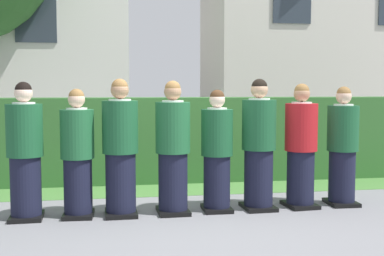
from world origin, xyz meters
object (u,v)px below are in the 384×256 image
Objects in this scene: student_front_row_5 at (259,147)px; student_front_row_7 at (342,149)px; student_front_row_2 at (120,151)px; student_front_row_4 at (217,154)px; student_in_red_blazer at (301,149)px; student_front_row_3 at (173,151)px; student_front_row_0 at (25,154)px; student_front_row_1 at (78,156)px.

student_front_row_7 is (1.16, 0.06, -0.05)m from student_front_row_5.
student_front_row_2 is at bearing -178.37° from student_front_row_5.
student_in_red_blazer is (1.11, 0.03, 0.04)m from student_front_row_4.
student_front_row_3 is (0.64, 0.00, -0.01)m from student_front_row_2.
student_front_row_3 reaches higher than student_front_row_7.
student_front_row_5 reaches higher than student_front_row_2.
student_front_row_0 is at bearing -178.45° from student_front_row_7.
student_in_red_blazer is (2.82, 0.06, 0.03)m from student_front_row_1.
student_front_row_0 reaches higher than student_front_row_1.
student_front_row_3 reaches higher than student_front_row_4.
student_front_row_5 is at bearing -177.57° from student_in_red_blazer.
student_front_row_0 is 2.31m from student_front_row_4.
student_front_row_1 is 0.98× the size of student_front_row_7.
student_front_row_4 is at bearing 1.12° from student_front_row_1.
student_front_row_3 is 1.10m from student_front_row_5.
student_front_row_1 is 1.71m from student_front_row_4.
student_front_row_3 is 0.56m from student_front_row_4.
student_front_row_0 is 1.06× the size of student_front_row_4.
student_front_row_5 is (2.25, 0.04, 0.06)m from student_front_row_1.
student_front_row_4 is 0.95× the size of student_in_red_blazer.
student_front_row_0 is 1.05× the size of student_front_row_1.
student_in_red_blazer is (0.57, 0.02, -0.03)m from student_front_row_5.
student_front_row_5 is 1.06× the size of student_front_row_7.
student_front_row_1 reaches higher than student_front_row_4.
student_front_row_3 is 0.98× the size of student_front_row_5.
student_front_row_5 is (1.74, 0.05, 0.00)m from student_front_row_2.
student_front_row_3 is at bearing -177.67° from student_front_row_5.
student_front_row_5 reaches higher than student_front_row_7.
student_front_row_2 is (0.51, -0.01, 0.06)m from student_front_row_1.
student_front_row_4 is 1.70m from student_front_row_7.
student_front_row_1 is (0.60, 0.01, -0.04)m from student_front_row_0.
student_front_row_7 reaches higher than student_front_row_1.
student_front_row_7 is at bearing 2.18° from student_front_row_2.
student_front_row_2 is at bearing -179.57° from student_front_row_3.
student_front_row_2 reaches higher than student_in_red_blazer.
student_front_row_5 reaches higher than student_front_row_4.
student_front_row_7 is (2.26, 0.11, -0.03)m from student_front_row_3.
student_front_row_1 is 3.41m from student_front_row_7.
student_front_row_5 is at bearing 0.97° from student_front_row_0.
student_front_row_2 is 1.03× the size of student_in_red_blazer.
student_front_row_3 is at bearing 0.11° from student_front_row_0.
student_front_row_4 is at bearing 1.10° from student_front_row_0.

